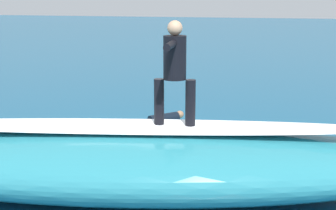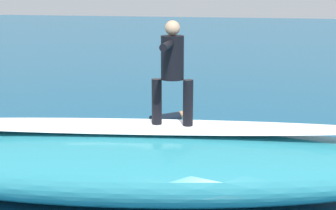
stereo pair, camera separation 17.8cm
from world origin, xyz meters
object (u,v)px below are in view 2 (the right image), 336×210
surfboard_paddling (165,126)px  surfer_paddling (161,120)px  surfer_riding (172,66)px  surfboard_riding (172,128)px

surfboard_paddling → surfer_paddling: (0.09, 0.09, 0.17)m
surfer_riding → surfboard_paddling: 4.65m
surfer_riding → surfboard_paddling: size_ratio=0.75×
surfboard_paddling → surfer_paddling: 0.21m
surfer_riding → surfer_paddling: bearing=-76.4°
surfboard_riding → surfboard_paddling: 4.27m
surfboard_riding → surfboard_paddling: surfboard_riding is taller
surfboard_paddling → surfboard_riding: bearing=-118.8°
surfboard_riding → surfer_paddling: size_ratio=1.49×
surfer_riding → surfer_paddling: (1.27, -3.86, -1.97)m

